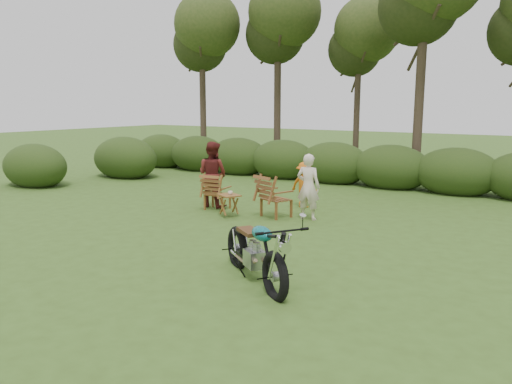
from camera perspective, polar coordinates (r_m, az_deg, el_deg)
The scene contains 10 objects.
ground at distance 8.81m, azimuth -3.40°, elevation -7.68°, with size 80.00×80.00×0.00m, color #36501A.
tree_line at distance 17.12m, azimuth 18.11°, elevation 13.38°, with size 22.52×11.62×8.14m.
motorcycle at distance 7.82m, azimuth -0.16°, elevation -10.00°, with size 2.12×0.81×1.21m, color #0CA6A8, non-canonical shape.
lawn_chair_right at distance 12.00m, azimuth 2.31°, elevation -2.84°, with size 0.70×0.70×1.02m, color brown, non-canonical shape.
lawn_chair_left at distance 12.87m, azimuth -4.42°, elevation -1.98°, with size 0.64×0.64×0.93m, color brown, non-canonical shape.
side_table at distance 11.93m, azimuth -3.10°, elevation -1.58°, with size 0.53×0.45×0.55m, color brown, non-canonical shape.
cup at distance 11.87m, azimuth -2.96°, elevation -0.08°, with size 0.11×0.11×0.09m, color #F2E0C7.
adult_a at distance 11.79m, azimuth 5.93°, elevation -3.12°, with size 0.56×0.37×1.55m, color beige.
adult_b at distance 13.21m, azimuth -4.93°, elevation -1.67°, with size 0.83×0.65×1.72m, color maroon.
child at distance 13.15m, azimuth 5.49°, elevation -1.73°, with size 0.77×0.44×1.19m, color #CD6313.
Camera 1 is at (4.97, -6.75, 2.69)m, focal length 35.00 mm.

